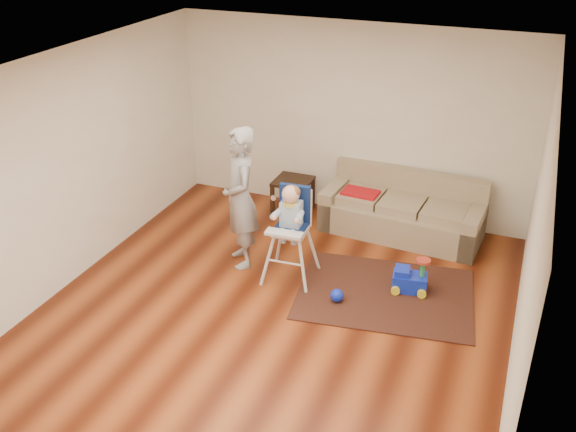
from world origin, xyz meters
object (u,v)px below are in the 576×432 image
at_px(high_chair, 291,234).
at_px(ride_on_toy, 410,274).
at_px(adult, 240,198).
at_px(side_table, 293,196).
at_px(sofa, 402,207).
at_px(toy_ball, 337,295).

bearing_deg(high_chair, ride_on_toy, 5.63).
bearing_deg(adult, ride_on_toy, 56.70).
relative_size(ride_on_toy, high_chair, 0.35).
bearing_deg(side_table, adult, -93.01).
bearing_deg(high_chair, side_table, 106.91).
bearing_deg(sofa, ride_on_toy, -68.77).
relative_size(sofa, high_chair, 1.78).
distance_m(side_table, adult, 1.66).
distance_m(high_chair, adult, 0.76).
bearing_deg(sofa, toy_ball, -94.84).
xyz_separation_m(side_table, ride_on_toy, (2.01, -1.41, -0.03)).
relative_size(sofa, toy_ball, 14.21).
height_order(sofa, side_table, sofa).
bearing_deg(toy_ball, ride_on_toy, 36.93).
distance_m(ride_on_toy, toy_ball, 0.90).
height_order(sofa, toy_ball, sofa).
relative_size(sofa, ride_on_toy, 5.05).
distance_m(toy_ball, adult, 1.64).
bearing_deg(sofa, high_chair, -117.89).
distance_m(sofa, high_chair, 1.87).
height_order(side_table, high_chair, high_chair).
xyz_separation_m(sofa, ride_on_toy, (0.41, -1.35, -0.18)).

